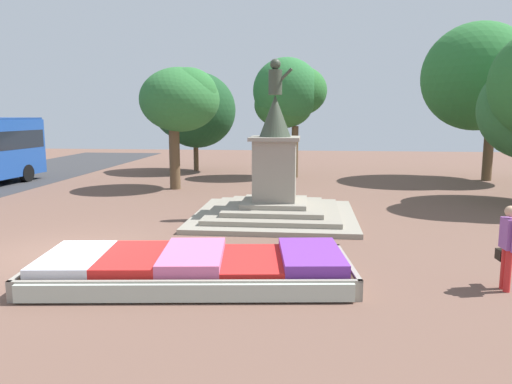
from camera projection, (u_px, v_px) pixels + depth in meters
ground_plane at (65, 254)px, 12.65m from camera, size 71.19×71.19×0.00m
flower_planter at (193, 268)px, 10.61m from camera, size 6.98×3.46×0.65m
statue_monument at (275, 189)px, 16.83m from camera, size 5.39×5.39×5.28m
pedestrian_with_handbag at (508, 243)px, 9.94m from camera, size 0.24×0.73×1.74m
park_tree_far_left at (194, 108)px, 29.78m from camera, size 5.07×4.73×5.92m
park_tree_behind_statue at (182, 99)px, 22.81m from camera, size 3.66×3.83×5.60m
park_tree_far_right at (289, 95)px, 26.97m from camera, size 3.99×3.46×6.47m
park_tree_mid_canopy at (488, 81)px, 25.56m from camera, size 6.48×6.00×8.10m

